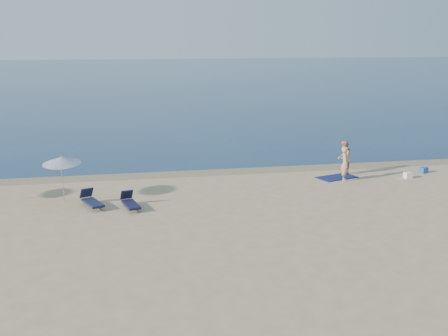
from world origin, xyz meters
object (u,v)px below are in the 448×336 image
(person_right, at_px, (344,158))
(blue_cooler, at_px, (424,170))
(person_left, at_px, (345,164))
(umbrella_near, at_px, (62,160))

(person_right, relative_size, blue_cooler, 4.36)
(person_left, relative_size, umbrella_near, 0.81)
(person_left, relative_size, person_right, 0.96)
(blue_cooler, distance_m, umbrella_near, 17.98)
(person_left, height_order, person_right, person_right)
(person_right, distance_m, blue_cooler, 4.32)
(person_right, height_order, umbrella_near, umbrella_near)
(person_left, height_order, umbrella_near, umbrella_near)
(person_left, bearing_deg, umbrella_near, 113.54)
(blue_cooler, relative_size, umbrella_near, 0.19)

